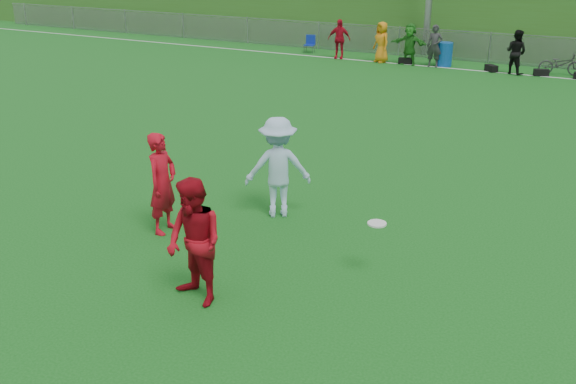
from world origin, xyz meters
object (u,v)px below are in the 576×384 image
Objects in this scene: player_blue at (278,167)px; bicycle at (561,64)px; player_red_left at (162,183)px; player_red_center at (195,243)px; recycling_bin at (444,54)px; frisbee at (377,224)px.

player_blue is 1.19× the size of bicycle.
player_red_left is 2.14m from player_blue.
bicycle is at bearing -132.83° from player_blue.
player_red_left is at bearing 15.41° from player_blue.
player_red_center is (1.92, -1.70, 0.02)m from player_red_left.
player_red_center reaches higher than player_red_left.
frisbee is at bearing -77.82° from recycling_bin.
player_blue is (-0.49, 3.29, 0.02)m from player_red_center.
recycling_bin is 0.61× the size of bicycle.
recycling_bin is at bearing 81.64° from bicycle.
bicycle is (0.55, 18.49, -0.48)m from frisbee.
bicycle is at bearing -16.97° from player_red_left.
player_red_center is 2.74m from frisbee.
recycling_bin is at bearing -117.87° from player_blue.
player_red_left is 1.14× the size of bicycle.
player_red_center is 6.40× the size of frisbee.
player_red_left is at bearing 157.54° from player_red_center.
recycling_bin is at bearing 102.18° from frisbee.
player_red_left is at bearing -89.94° from recycling_bin.
frisbee is (2.48, -1.41, -0.05)m from player_blue.
player_red_left is 1.88× the size of recycling_bin.
player_red_left is 0.98× the size of player_red_center.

